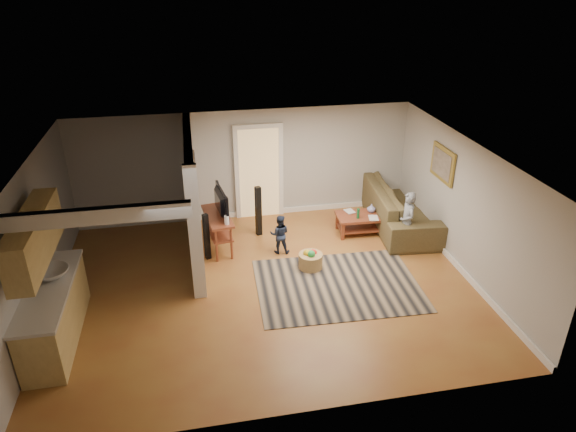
% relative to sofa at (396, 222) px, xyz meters
% --- Properties ---
extents(ground, '(7.50, 7.50, 0.00)m').
position_rel_sofa_xyz_m(ground, '(-3.30, -2.00, 0.00)').
color(ground, brown).
rests_on(ground, ground).
extents(room_shell, '(7.54, 6.02, 2.52)m').
position_rel_sofa_xyz_m(room_shell, '(-4.37, -1.57, 1.46)').
color(room_shell, '#AAA6A3').
rests_on(room_shell, ground).
extents(area_rug, '(3.03, 2.26, 0.01)m').
position_rel_sofa_xyz_m(area_rug, '(-2.02, -2.22, 0.01)').
color(area_rug, black).
rests_on(area_rug, ground).
extents(sofa, '(1.42, 3.07, 0.87)m').
position_rel_sofa_xyz_m(sofa, '(0.00, 0.00, 0.00)').
color(sofa, '#413920').
rests_on(sofa, ground).
extents(coffee_table, '(1.12, 0.69, 0.65)m').
position_rel_sofa_xyz_m(coffee_table, '(-0.93, -0.33, 0.34)').
color(coffee_table, maroon).
rests_on(coffee_table, ground).
extents(tv_console, '(0.61, 1.25, 1.03)m').
position_rel_sofa_xyz_m(tv_console, '(-4.04, -0.42, 0.69)').
color(tv_console, maroon).
rests_on(tv_console, ground).
extents(speaker_left, '(0.13, 0.13, 0.98)m').
position_rel_sofa_xyz_m(speaker_left, '(-4.30, -0.80, 0.49)').
color(speaker_left, black).
rests_on(speaker_left, ground).
extents(speaker_right, '(0.14, 0.14, 1.12)m').
position_rel_sofa_xyz_m(speaker_right, '(-3.16, 0.01, 0.56)').
color(speaker_right, black).
rests_on(speaker_right, ground).
extents(toy_basket, '(0.46, 0.46, 0.41)m').
position_rel_sofa_xyz_m(toy_basket, '(-2.37, -1.54, 0.17)').
color(toy_basket, olive).
rests_on(toy_basket, ground).
extents(child, '(0.31, 0.46, 1.26)m').
position_rel_sofa_xyz_m(child, '(-0.30, -1.19, 0.00)').
color(child, gray).
rests_on(child, ground).
extents(toddler, '(0.46, 0.39, 0.83)m').
position_rel_sofa_xyz_m(toddler, '(-2.85, -0.84, 0.00)').
color(toddler, '#1E273F').
rests_on(toddler, ground).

